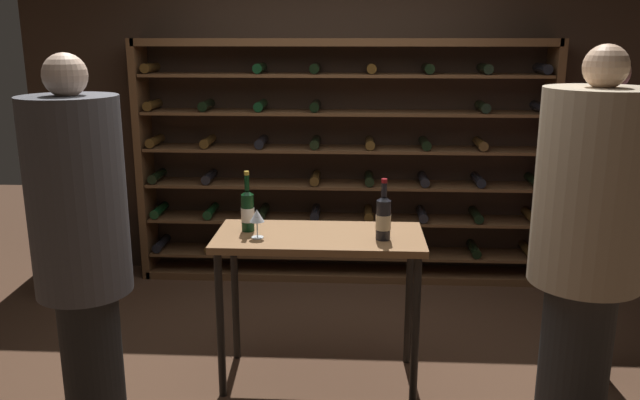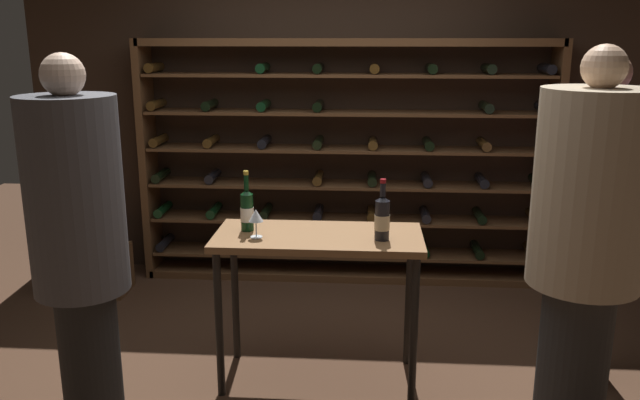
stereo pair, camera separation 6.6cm
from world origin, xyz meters
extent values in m
plane|color=#472D1E|center=(0.00, 0.00, 0.00)|extent=(9.44, 9.44, 0.00)
cube|color=#332319|center=(0.00, 1.72, 1.32)|extent=(5.06, 0.10, 2.65)
cube|color=brown|center=(-1.52, 1.51, 0.98)|extent=(0.06, 0.32, 1.97)
cube|color=brown|center=(1.76, 1.51, 0.98)|extent=(0.06, 0.32, 1.97)
cube|color=brown|center=(0.12, 1.51, 1.94)|extent=(3.28, 0.32, 0.06)
cube|color=brown|center=(0.12, 1.51, 0.03)|extent=(3.28, 0.32, 0.06)
cube|color=brown|center=(0.12, 1.51, 0.21)|extent=(3.20, 0.32, 0.02)
cylinder|color=black|center=(-1.42, 1.51, 0.27)|extent=(0.08, 0.30, 0.08)
cylinder|color=#4C3314|center=(-0.98, 1.51, 0.27)|extent=(0.08, 0.30, 0.08)
cylinder|color=black|center=(-0.54, 1.51, 0.27)|extent=(0.08, 0.30, 0.08)
cylinder|color=black|center=(-0.10, 1.51, 0.27)|extent=(0.08, 0.30, 0.08)
cylinder|color=black|center=(0.34, 1.51, 0.27)|extent=(0.08, 0.30, 0.08)
cylinder|color=black|center=(0.78, 1.51, 0.27)|extent=(0.08, 0.30, 0.08)
cylinder|color=black|center=(1.22, 1.51, 0.27)|extent=(0.08, 0.30, 0.08)
cylinder|color=#4C3314|center=(1.66, 1.51, 0.27)|extent=(0.08, 0.30, 0.08)
cube|color=brown|center=(0.12, 1.51, 0.51)|extent=(3.20, 0.32, 0.02)
cylinder|color=black|center=(-1.42, 1.51, 0.56)|extent=(0.08, 0.30, 0.08)
cylinder|color=black|center=(-0.98, 1.51, 0.56)|extent=(0.08, 0.30, 0.08)
cylinder|color=black|center=(-0.54, 1.51, 0.56)|extent=(0.08, 0.30, 0.08)
cylinder|color=black|center=(-0.10, 1.51, 0.56)|extent=(0.08, 0.30, 0.08)
cylinder|color=#4C3314|center=(0.34, 1.51, 0.56)|extent=(0.08, 0.30, 0.08)
cylinder|color=black|center=(0.78, 1.51, 0.56)|extent=(0.08, 0.30, 0.08)
cylinder|color=black|center=(1.22, 1.51, 0.56)|extent=(0.08, 0.30, 0.08)
cylinder|color=#4C3314|center=(1.66, 1.51, 0.56)|extent=(0.08, 0.30, 0.08)
cube|color=brown|center=(0.12, 1.51, 0.80)|extent=(3.20, 0.32, 0.02)
cylinder|color=black|center=(-1.42, 1.51, 0.86)|extent=(0.08, 0.30, 0.08)
cylinder|color=black|center=(-0.98, 1.51, 0.86)|extent=(0.08, 0.30, 0.08)
cylinder|color=#4C3314|center=(-0.10, 1.51, 0.86)|extent=(0.08, 0.30, 0.08)
cylinder|color=black|center=(0.34, 1.51, 0.86)|extent=(0.08, 0.30, 0.08)
cylinder|color=black|center=(0.78, 1.51, 0.86)|extent=(0.08, 0.30, 0.08)
cylinder|color=black|center=(1.22, 1.51, 0.86)|extent=(0.08, 0.30, 0.08)
cylinder|color=black|center=(1.66, 1.51, 0.86)|extent=(0.08, 0.30, 0.08)
cube|color=brown|center=(0.12, 1.51, 1.10)|extent=(3.20, 0.32, 0.02)
cylinder|color=#4C3314|center=(-1.42, 1.51, 1.15)|extent=(0.08, 0.30, 0.08)
cylinder|color=#4C3314|center=(-0.98, 1.51, 1.15)|extent=(0.08, 0.30, 0.08)
cylinder|color=black|center=(-0.54, 1.51, 1.15)|extent=(0.08, 0.30, 0.08)
cylinder|color=black|center=(-0.10, 1.51, 1.15)|extent=(0.08, 0.30, 0.08)
cylinder|color=#4C3314|center=(0.34, 1.51, 1.15)|extent=(0.08, 0.30, 0.08)
cylinder|color=black|center=(0.78, 1.51, 1.15)|extent=(0.08, 0.30, 0.08)
cylinder|color=#4C3314|center=(1.22, 1.51, 1.15)|extent=(0.08, 0.30, 0.08)
cube|color=brown|center=(0.12, 1.51, 1.39)|extent=(3.20, 0.32, 0.02)
cylinder|color=#4C3314|center=(-1.42, 1.51, 1.45)|extent=(0.08, 0.30, 0.08)
cylinder|color=black|center=(-0.98, 1.51, 1.45)|extent=(0.08, 0.30, 0.08)
cylinder|color=black|center=(-0.54, 1.51, 1.45)|extent=(0.08, 0.30, 0.08)
cylinder|color=black|center=(-0.10, 1.51, 1.45)|extent=(0.08, 0.30, 0.08)
cylinder|color=black|center=(1.22, 1.51, 1.45)|extent=(0.08, 0.30, 0.08)
cylinder|color=black|center=(1.66, 1.51, 1.45)|extent=(0.08, 0.30, 0.08)
cube|color=brown|center=(0.12, 1.51, 1.69)|extent=(3.20, 0.32, 0.02)
cylinder|color=#4C3314|center=(-1.42, 1.51, 1.74)|extent=(0.08, 0.30, 0.08)
cylinder|color=black|center=(-0.54, 1.51, 1.74)|extent=(0.08, 0.30, 0.08)
cylinder|color=black|center=(-0.10, 1.51, 1.74)|extent=(0.08, 0.30, 0.08)
cylinder|color=#4C3314|center=(0.34, 1.51, 1.74)|extent=(0.08, 0.30, 0.08)
cylinder|color=black|center=(0.78, 1.51, 1.74)|extent=(0.08, 0.30, 0.08)
cylinder|color=black|center=(1.22, 1.51, 1.74)|extent=(0.08, 0.30, 0.08)
cylinder|color=black|center=(1.66, 1.51, 1.74)|extent=(0.08, 0.30, 0.08)
cube|color=brown|center=(0.03, -0.16, 0.88)|extent=(1.17, 0.55, 0.04)
cylinder|color=black|center=(-0.51, -0.39, 0.43)|extent=(0.04, 0.04, 0.86)
cylinder|color=black|center=(0.56, -0.39, 0.43)|extent=(0.04, 0.04, 0.86)
cylinder|color=black|center=(-0.51, 0.06, 0.43)|extent=(0.04, 0.04, 0.86)
cylinder|color=black|center=(0.56, 0.06, 0.43)|extent=(0.04, 0.04, 0.86)
cylinder|color=#252525|center=(1.60, -0.01, 0.41)|extent=(0.30, 0.30, 0.82)
cylinder|color=#7A516B|center=(1.60, -0.01, 1.26)|extent=(0.46, 0.46, 0.89)
sphere|color=#AD7A5B|center=(1.60, -0.01, 1.79)|extent=(0.20, 0.20, 0.20)
cylinder|color=black|center=(-1.02, -0.89, 0.42)|extent=(0.28, 0.28, 0.83)
cylinder|color=#4C4C51|center=(-1.02, -0.89, 1.28)|extent=(0.43, 0.43, 0.90)
sphere|color=beige|center=(-1.02, -0.89, 1.82)|extent=(0.19, 0.19, 0.19)
cylinder|color=#282828|center=(1.32, -0.68, 0.42)|extent=(0.34, 0.34, 0.85)
cylinder|color=tan|center=(1.32, -0.68, 1.31)|extent=(0.52, 0.52, 0.92)
sphere|color=tan|center=(1.32, -0.68, 1.85)|extent=(0.20, 0.20, 0.20)
cube|color=brown|center=(-1.83, 1.03, 0.19)|extent=(0.49, 0.35, 0.38)
cylinder|color=black|center=(0.38, -0.24, 1.01)|extent=(0.08, 0.08, 0.22)
cone|color=black|center=(0.38, -0.24, 1.13)|extent=(0.08, 0.08, 0.03)
cylinder|color=black|center=(0.38, -0.24, 1.18)|extent=(0.03, 0.03, 0.08)
cylinder|color=maroon|center=(0.38, -0.24, 1.23)|extent=(0.03, 0.03, 0.02)
cylinder|color=#C6B28C|center=(0.38, -0.24, 1.00)|extent=(0.08, 0.08, 0.08)
cylinder|color=black|center=(-0.39, -0.12, 1.01)|extent=(0.07, 0.07, 0.21)
cone|color=black|center=(-0.39, -0.12, 1.13)|extent=(0.07, 0.07, 0.03)
cylinder|color=black|center=(-0.39, -0.12, 1.18)|extent=(0.03, 0.03, 0.09)
cylinder|color=#B7932D|center=(-0.39, -0.12, 1.24)|extent=(0.03, 0.03, 0.02)
cylinder|color=silver|center=(-0.39, -0.12, 1.00)|extent=(0.08, 0.08, 0.08)
cylinder|color=silver|center=(-0.31, -0.25, 0.90)|extent=(0.07, 0.07, 0.00)
cylinder|color=silver|center=(-0.31, -0.25, 0.95)|extent=(0.01, 0.01, 0.09)
cone|color=silver|center=(-0.31, -0.25, 1.03)|extent=(0.08, 0.08, 0.07)
cylinder|color=#590A14|center=(-0.31, -0.25, 1.01)|extent=(0.04, 0.04, 0.02)
camera|label=1|loc=(0.22, -3.61, 1.98)|focal=35.98mm
camera|label=2|loc=(0.29, -3.61, 1.98)|focal=35.98mm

